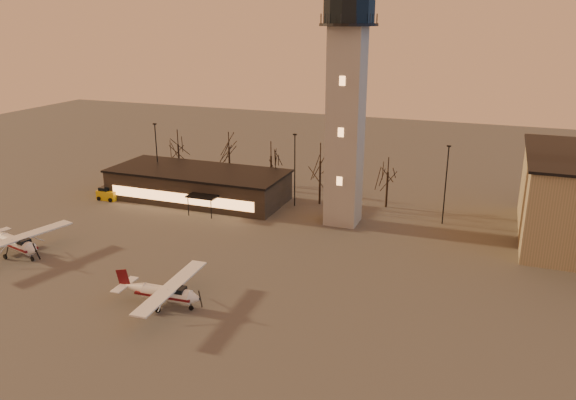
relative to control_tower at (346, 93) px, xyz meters
The scene contains 8 objects.
ground 34.15m from the control_tower, 90.00° to the right, with size 220.00×220.00×0.00m, color #403E3B.
control_tower is the anchor object (origin of this frame).
terminal 26.24m from the control_tower, behind, with size 25.40×12.20×4.30m.
light_poles 10.97m from the control_tower, 63.48° to the left, with size 58.50×12.25×10.14m.
tree_row 19.48m from the control_tower, 146.24° to the left, with size 37.20×9.20×8.80m.
cessna_front 32.19m from the control_tower, 107.83° to the right, with size 8.91×11.25×3.10m.
cessna_rear 40.90m from the control_tower, 142.65° to the right, with size 9.78×12.22×3.37m.
service_cart 37.59m from the control_tower, behind, with size 2.95×1.90×1.86m.
Camera 1 is at (17.53, -35.46, 24.87)m, focal length 35.00 mm.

